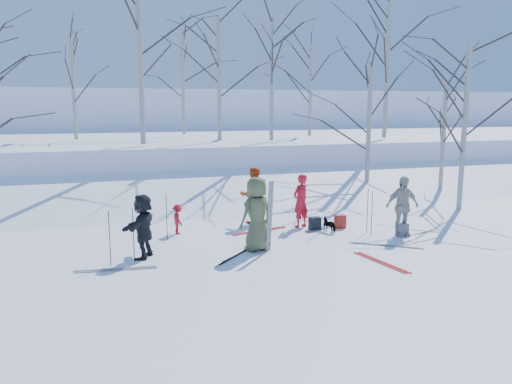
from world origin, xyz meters
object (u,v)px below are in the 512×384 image
object	(u,v)px
skier_grey_west	(143,226)
backpack_dark	(315,223)
skier_redor_behind	(253,195)
backpack_red	(340,221)
skier_red_seated	(178,219)
skier_olive_center	(257,214)
skier_cream_east	(402,206)
skier_red_north	(301,201)
dog	(330,225)
backpack_grey	(403,230)

from	to	relation	value
skier_grey_west	backpack_dark	xyz separation A→B (m)	(5.34, 1.33, -0.62)
skier_redor_behind	backpack_red	bearing A→B (deg)	156.37
skier_red_seated	backpack_dark	world-z (taller)	skier_red_seated
skier_olive_center	skier_cream_east	world-z (taller)	skier_olive_center
skier_cream_east	skier_grey_west	bearing A→B (deg)	-178.51
skier_red_north	skier_red_seated	xyz separation A→B (m)	(-3.84, 0.33, -0.40)
skier_redor_behind	dog	size ratio (longest dim) A/B	3.35
skier_red_seated	backpack_red	size ratio (longest dim) A/B	2.16
skier_red_north	skier_redor_behind	world-z (taller)	skier_redor_behind
skier_olive_center	skier_red_seated	world-z (taller)	skier_olive_center
backpack_red	skier_red_north	bearing A→B (deg)	155.87
skier_cream_east	backpack_red	bearing A→B (deg)	134.54
skier_red_north	skier_red_seated	distance (m)	3.87
backpack_dark	skier_redor_behind	bearing A→B (deg)	136.68
skier_olive_center	skier_redor_behind	xyz separation A→B (m)	(0.87, 3.05, -0.07)
skier_red_seated	backpack_grey	size ratio (longest dim) A/B	2.38
skier_grey_west	backpack_dark	bearing A→B (deg)	132.47
skier_grey_west	backpack_dark	world-z (taller)	skier_grey_west
skier_redor_behind	backpack_dark	xyz separation A→B (m)	(1.54, -1.46, -0.72)
dog	skier_olive_center	bearing A→B (deg)	-0.89
skier_cream_east	backpack_dark	size ratio (longest dim) A/B	4.47
skier_grey_west	backpack_grey	distance (m)	7.52
skier_olive_center	skier_grey_west	size ratio (longest dim) A/B	1.21
skier_cream_east	backpack_dark	distance (m)	2.67
skier_red_north	backpack_red	size ratio (longest dim) A/B	4.05
skier_olive_center	skier_grey_west	distance (m)	2.94
skier_redor_behind	backpack_red	distance (m)	2.91
backpack_grey	skier_red_north	bearing A→B (deg)	141.25
skier_grey_west	dog	bearing A→B (deg)	127.57
skier_red_seated	backpack_red	distance (m)	5.05
dog	backpack_dark	bearing A→B (deg)	-78.77
backpack_dark	skier_red_seated	bearing A→B (deg)	169.19
skier_red_seated	skier_redor_behind	bearing A→B (deg)	-83.32
skier_redor_behind	dog	world-z (taller)	skier_redor_behind
skier_red_seated	backpack_red	world-z (taller)	skier_red_seated
skier_redor_behind	backpack_dark	distance (m)	2.24
skier_olive_center	skier_cream_east	size ratio (longest dim) A/B	1.11
dog	backpack_red	bearing A→B (deg)	-169.41
skier_olive_center	backpack_grey	bearing A→B (deg)	160.47
skier_olive_center	skier_red_north	bearing A→B (deg)	-156.60
dog	backpack_grey	world-z (taller)	dog
skier_red_seated	skier_cream_east	size ratio (longest dim) A/B	0.51
skier_redor_behind	skier_red_seated	xyz separation A→B (m)	(-2.58, -0.67, -0.47)
skier_red_seated	skier_red_north	bearing A→B (deg)	-102.70
dog	backpack_red	size ratio (longest dim) A/B	1.31
backpack_red	backpack_dark	world-z (taller)	backpack_red
backpack_dark	skier_grey_west	bearing A→B (deg)	-166.05
dog	backpack_grey	xyz separation A→B (m)	(1.85, -1.08, -0.04)
dog	skier_red_north	bearing A→B (deg)	-80.41
skier_red_north	backpack_grey	size ratio (longest dim) A/B	4.47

